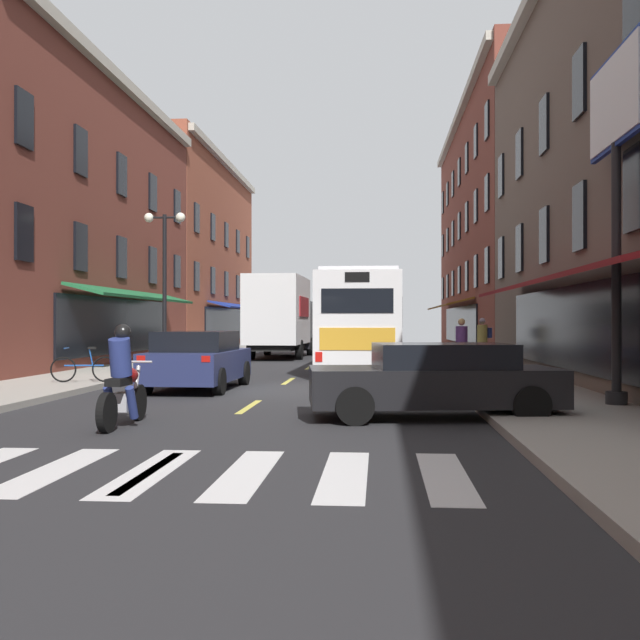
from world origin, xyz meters
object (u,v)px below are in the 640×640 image
object	(u,v)px
billboard_sign	(616,134)
box_truck	(281,316)
bicycle_near	(84,368)
pedestrian_mid	(462,345)
sedan_far	(198,360)
street_lamp_twin	(165,282)
transit_bus	(365,321)
sedan_near	(305,338)
motorcycle_rider	(123,383)
pedestrian_near	(483,340)
sedan_mid	(436,379)

from	to	relation	value
billboard_sign	box_truck	size ratio (longest dim) A/B	0.87
bicycle_near	pedestrian_mid	world-z (taller)	pedestrian_mid
sedan_far	street_lamp_twin	xyz separation A→B (m)	(-2.73, 6.45, 2.32)
transit_bus	sedan_far	bearing A→B (deg)	-115.35
billboard_sign	sedan_near	world-z (taller)	billboard_sign
motorcycle_rider	pedestrian_near	size ratio (longest dim) A/B	1.22
sedan_near	motorcycle_rider	size ratio (longest dim) A/B	2.31
motorcycle_rider	sedan_near	bearing A→B (deg)	90.80
bicycle_near	pedestrian_near	size ratio (longest dim) A/B	1.00
sedan_near	box_truck	bearing A→B (deg)	-90.04
pedestrian_mid	pedestrian_near	bearing A→B (deg)	-178.55
sedan_near	sedan_mid	bearing A→B (deg)	-80.40
billboard_sign	sedan_far	size ratio (longest dim) A/B	1.54
box_truck	bicycle_near	world-z (taller)	box_truck
sedan_near	motorcycle_rider	bearing A→B (deg)	-89.20
billboard_sign	pedestrian_mid	size ratio (longest dim) A/B	3.99
sedan_far	motorcycle_rider	distance (m)	6.68
motorcycle_rider	transit_bus	bearing A→B (deg)	76.52
sedan_mid	pedestrian_near	bearing A→B (deg)	78.86
sedan_near	street_lamp_twin	distance (m)	21.86
billboard_sign	street_lamp_twin	world-z (taller)	billboard_sign
transit_bus	pedestrian_near	xyz separation A→B (m)	(4.18, 0.02, -0.71)
billboard_sign	motorcycle_rider	bearing A→B (deg)	-162.53
sedan_mid	pedestrian_mid	size ratio (longest dim) A/B	2.71
billboard_sign	sedan_mid	distance (m)	5.86
transit_bus	bicycle_near	xyz separation A→B (m)	(-7.11, -8.21, -1.24)
box_truck	street_lamp_twin	distance (m)	10.63
pedestrian_near	sedan_mid	bearing A→B (deg)	147.97
pedestrian_mid	sedan_far	bearing A→B (deg)	-38.25
sedan_far	pedestrian_near	xyz separation A→B (m)	(8.23, 8.55, 0.30)
billboard_sign	sedan_mid	world-z (taller)	billboard_sign
sedan_mid	sedan_near	bearing A→B (deg)	99.60
transit_bus	box_truck	size ratio (longest dim) A/B	1.50
sedan_mid	street_lamp_twin	size ratio (longest dim) A/B	0.86
motorcycle_rider	pedestrian_mid	world-z (taller)	pedestrian_mid
motorcycle_rider	pedestrian_mid	distance (m)	13.15
sedan_far	motorcycle_rider	world-z (taller)	motorcycle_rider
transit_bus	bicycle_near	world-z (taller)	transit_bus
sedan_near	pedestrian_near	world-z (taller)	pedestrian_near
sedan_far	motorcycle_rider	bearing A→B (deg)	-86.58
transit_bus	pedestrian_mid	size ratio (longest dim) A/B	6.91
sedan_near	sedan_far	bearing A→B (deg)	-89.82
sedan_mid	pedestrian_mid	xyz separation A→B (m)	(1.53, 9.84, 0.31)
billboard_sign	sedan_near	size ratio (longest dim) A/B	1.39
bicycle_near	sedan_far	bearing A→B (deg)	-6.03
sedan_near	motorcycle_rider	distance (m)	34.69
sedan_mid	box_truck	bearing A→B (deg)	104.42
sedan_near	sedan_far	xyz separation A→B (m)	(0.09, -28.02, 0.05)
sedan_mid	billboard_sign	bearing A→B (deg)	19.10
sedan_near	street_lamp_twin	bearing A→B (deg)	-97.00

